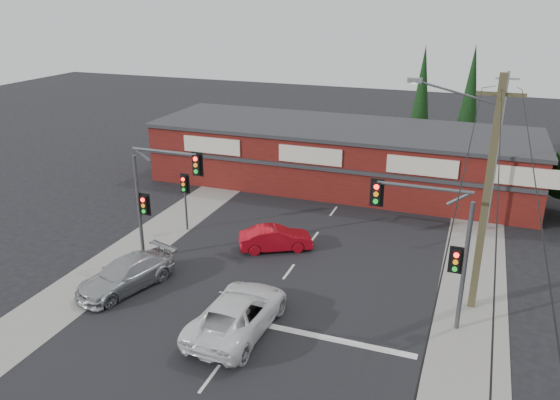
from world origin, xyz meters
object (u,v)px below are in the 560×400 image
(white_suv, at_px, (238,313))
(red_sedan, at_px, (276,238))
(utility_pole, at_px, (484,189))
(silver_suv, at_px, (126,274))
(shop_building, at_px, (340,155))

(white_suv, xyz_separation_m, red_sedan, (-1.20, 7.48, -0.14))
(utility_pole, bearing_deg, silver_suv, -165.49)
(silver_suv, distance_m, shop_building, 18.74)
(red_sedan, distance_m, utility_pole, 11.19)
(white_suv, bearing_deg, shop_building, -85.70)
(red_sedan, bearing_deg, utility_pole, -131.89)
(silver_suv, relative_size, utility_pole, 0.48)
(red_sedan, bearing_deg, shop_building, -30.96)
(silver_suv, bearing_deg, utility_pole, 32.18)
(silver_suv, bearing_deg, shop_building, 90.49)
(white_suv, relative_size, shop_building, 0.20)
(white_suv, height_order, shop_building, shop_building)
(white_suv, relative_size, red_sedan, 1.44)
(silver_suv, height_order, utility_pole, utility_pole)
(red_sedan, bearing_deg, white_suv, 160.56)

